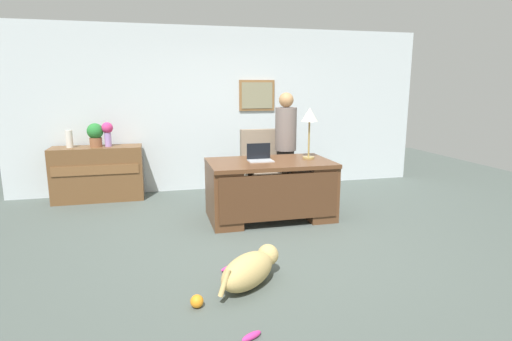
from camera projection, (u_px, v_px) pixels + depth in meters
The scene contains 15 objects.
ground_plane at pixel (264, 238), 4.76m from camera, with size 12.00×12.00×0.00m, color #4C5651.
back_wall at pixel (225, 110), 6.96m from camera, with size 7.00×0.16×2.70m.
desk at pixel (270, 188), 5.42m from camera, with size 1.61×0.96×0.77m.
credenza at pixel (98, 173), 6.33m from camera, with size 1.34×0.50×0.83m.
armchair at pixel (262, 170), 6.27m from camera, with size 0.60×0.59×1.09m.
person_standing at pixel (286, 146), 6.17m from camera, with size 0.32×0.32×1.65m.
dog_lying at pixel (250, 269), 3.60m from camera, with size 0.68×0.65×0.30m.
laptop at pixel (260, 157), 5.38m from camera, with size 0.32×0.22×0.22m.
desk_lamp at pixel (310, 118), 5.46m from camera, with size 0.22×0.22×0.68m.
vase_with_flowers at pixel (107, 131), 6.24m from camera, with size 0.17×0.17×0.37m.
vase_empty at pixel (69, 139), 6.13m from camera, with size 0.10×0.10×0.26m, color silver.
potted_plant at pixel (95, 134), 6.20m from camera, with size 0.24×0.24×0.36m.
dog_toy_ball at pixel (197, 301), 3.26m from camera, with size 0.11×0.11×0.11m, color orange.
dog_toy_bone at pixel (252, 336), 2.85m from camera, with size 0.17×0.05×0.05m, color #D8338C.
dog_toy_plush at pixel (230, 268), 3.93m from camera, with size 0.20×0.05×0.05m, color #D8338C.
Camera 1 is at (-1.18, -4.35, 1.73)m, focal length 28.71 mm.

